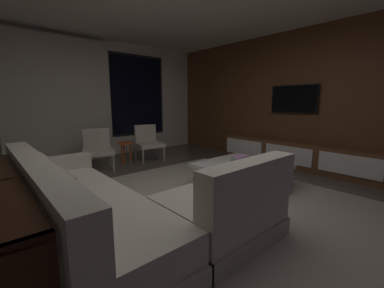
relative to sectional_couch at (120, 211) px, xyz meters
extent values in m
plane|color=#564C44|center=(0.98, 0.08, -0.29)|extent=(9.20, 9.20, 0.00)
cube|color=silver|center=(0.98, 3.74, 1.06)|extent=(6.60, 0.12, 2.70)
cube|color=black|center=(2.28, 3.67, 1.16)|extent=(1.52, 0.02, 2.02)
cube|color=black|center=(2.28, 3.66, 1.16)|extent=(1.40, 0.03, 1.90)
cube|color=beige|center=(0.43, 3.56, 1.01)|extent=(2.10, 0.12, 2.60)
cube|color=brown|center=(4.04, 0.08, 1.06)|extent=(0.12, 7.80, 2.70)
cube|color=#ADA391|center=(1.33, -0.02, -0.28)|extent=(3.20, 3.80, 0.01)
cube|color=#B1A997|center=(-0.24, 0.23, -0.20)|extent=(0.90, 2.50, 0.18)
cube|color=beige|center=(-0.24, 0.23, 0.01)|extent=(0.86, 2.42, 0.24)
cube|color=beige|center=(-0.59, 0.23, 0.33)|extent=(0.20, 2.50, 0.40)
cube|color=beige|center=(-0.24, 1.38, 0.22)|extent=(0.90, 0.20, 0.18)
cube|color=#B1A997|center=(0.74, -0.57, -0.20)|extent=(1.10, 0.90, 0.18)
cube|color=beige|center=(0.74, -0.57, 0.01)|extent=(1.07, 0.86, 0.24)
cube|color=beige|center=(0.74, -0.92, 0.33)|extent=(1.10, 0.20, 0.40)
cube|color=beige|center=(-0.47, 0.78, 0.29)|extent=(0.10, 0.36, 0.36)
cube|color=#B2A893|center=(-0.47, -0.07, 0.29)|extent=(0.10, 0.36, 0.36)
cube|color=black|center=(2.06, 0.15, -0.14)|extent=(1.00, 1.00, 0.30)
cube|color=white|center=(2.06, 0.15, 0.04)|extent=(1.16, 1.16, 0.06)
cube|color=#938F52|center=(2.20, 0.30, 0.08)|extent=(0.24, 0.18, 0.03)
cube|color=#71A788|center=(2.20, 0.32, 0.11)|extent=(0.25, 0.15, 0.03)
cube|color=#D28ED0|center=(2.22, 0.30, 0.14)|extent=(0.28, 0.15, 0.03)
cylinder|color=#B2ADA0|center=(2.10, 2.27, -0.11)|extent=(0.04, 0.04, 0.36)
cylinder|color=#B2ADA0|center=(1.63, 2.36, -0.11)|extent=(0.04, 0.04, 0.36)
cylinder|color=#B2ADA0|center=(2.19, 2.76, -0.11)|extent=(0.04, 0.04, 0.36)
cylinder|color=#B2ADA0|center=(1.72, 2.85, -0.11)|extent=(0.04, 0.04, 0.36)
cube|color=beige|center=(1.91, 2.56, 0.07)|extent=(0.63, 0.65, 0.08)
cube|color=beige|center=(1.96, 2.80, 0.30)|extent=(0.49, 0.17, 0.38)
cylinder|color=#B2ADA0|center=(0.92, 2.23, -0.11)|extent=(0.04, 0.04, 0.36)
cylinder|color=#B2ADA0|center=(0.46, 2.36, -0.11)|extent=(0.04, 0.04, 0.36)
cylinder|color=#B2ADA0|center=(1.06, 2.71, -0.11)|extent=(0.04, 0.04, 0.36)
cylinder|color=#B2ADA0|center=(0.60, 2.84, -0.11)|extent=(0.04, 0.04, 0.36)
cube|color=beige|center=(0.76, 2.54, 0.07)|extent=(0.68, 0.69, 0.08)
cube|color=beige|center=(0.83, 2.77, 0.30)|extent=(0.49, 0.21, 0.38)
cylinder|color=#BF4C1E|center=(1.28, 2.63, -0.06)|extent=(0.03, 0.03, 0.46)
cylinder|color=#BF4C1E|center=(1.48, 2.63, -0.06)|extent=(0.03, 0.03, 0.46)
cylinder|color=#BF4C1E|center=(1.38, 2.73, -0.06)|extent=(0.03, 0.03, 0.46)
cylinder|color=#BF4C1E|center=(1.38, 2.63, 0.16)|extent=(0.32, 0.32, 0.02)
cube|color=brown|center=(3.76, 0.18, -0.03)|extent=(0.44, 3.10, 0.52)
cube|color=white|center=(3.53, -0.87, 0.00)|extent=(0.02, 0.93, 0.33)
cube|color=white|center=(3.53, 0.18, 0.00)|extent=(0.02, 0.93, 0.33)
cube|color=white|center=(3.53, 1.22, 0.00)|extent=(0.02, 0.93, 0.33)
cube|color=black|center=(3.72, -0.67, -0.17)|extent=(0.33, 0.68, 0.19)
cube|color=#5A873F|center=(3.72, -0.93, -0.19)|extent=(0.03, 0.04, 0.16)
cube|color=#A57ABA|center=(3.72, -0.80, -0.19)|extent=(0.03, 0.04, 0.15)
cube|color=#4E73A7|center=(3.72, -0.67, -0.19)|extent=(0.03, 0.04, 0.14)
cube|color=#B3A0A3|center=(3.72, -0.54, -0.19)|extent=(0.03, 0.04, 0.16)
cube|color=#6B4657|center=(3.72, -0.41, -0.18)|extent=(0.03, 0.04, 0.18)
cube|color=black|center=(3.94, 0.33, 1.06)|extent=(0.04, 0.96, 0.56)
cube|color=black|center=(3.93, 0.33, 1.06)|extent=(0.05, 0.92, 0.52)
cube|color=white|center=(-0.91, -0.46, 0.00)|extent=(0.18, 0.04, 0.26)
cube|color=white|center=(-0.90, -0.22, -0.01)|extent=(0.18, 0.04, 0.25)
camera|label=1|loc=(-0.92, -2.06, 1.01)|focal=22.94mm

